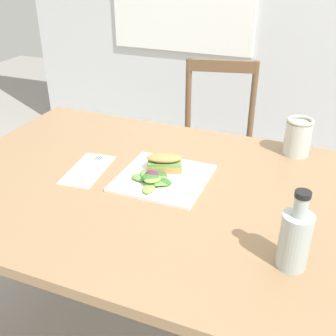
{
  "coord_description": "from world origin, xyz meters",
  "views": [
    {
      "loc": [
        0.34,
        -0.85,
        1.38
      ],
      "look_at": [
        -0.09,
        0.21,
        0.76
      ],
      "focal_mm": 43.96,
      "sensor_mm": 36.0,
      "label": 1
    }
  ],
  "objects_px": {
    "chair_wooden_far": "(216,147)",
    "bottle_cold_brew": "(294,242)",
    "sandwich_half_front": "(165,162)",
    "mason_jar_iced_tea": "(298,139)",
    "dining_table": "(143,214)",
    "plate_lunch": "(163,178)",
    "fork_on_napkin": "(90,166)"
  },
  "relations": [
    {
      "from": "chair_wooden_far",
      "to": "bottle_cold_brew",
      "type": "xyz_separation_m",
      "value": [
        0.48,
        -1.13,
        0.36
      ]
    },
    {
      "from": "sandwich_half_front",
      "to": "mason_jar_iced_tea",
      "type": "bearing_deg",
      "value": 38.62
    },
    {
      "from": "dining_table",
      "to": "sandwich_half_front",
      "type": "bearing_deg",
      "value": 63.27
    },
    {
      "from": "dining_table",
      "to": "plate_lunch",
      "type": "xyz_separation_m",
      "value": [
        0.05,
        0.04,
        0.12
      ]
    },
    {
      "from": "plate_lunch",
      "to": "fork_on_napkin",
      "type": "xyz_separation_m",
      "value": [
        -0.25,
        -0.02,
        0.0
      ]
    },
    {
      "from": "chair_wooden_far",
      "to": "fork_on_napkin",
      "type": "bearing_deg",
      "value": -101.45
    },
    {
      "from": "plate_lunch",
      "to": "mason_jar_iced_tea",
      "type": "xyz_separation_m",
      "value": [
        0.36,
        0.34,
        0.05
      ]
    },
    {
      "from": "dining_table",
      "to": "bottle_cold_brew",
      "type": "xyz_separation_m",
      "value": [
        0.47,
        -0.21,
        0.19
      ]
    },
    {
      "from": "sandwich_half_front",
      "to": "fork_on_napkin",
      "type": "bearing_deg",
      "value": -165.54
    },
    {
      "from": "sandwich_half_front",
      "to": "mason_jar_iced_tea",
      "type": "relative_size",
      "value": 0.95
    },
    {
      "from": "chair_wooden_far",
      "to": "plate_lunch",
      "type": "height_order",
      "value": "chair_wooden_far"
    },
    {
      "from": "plate_lunch",
      "to": "fork_on_napkin",
      "type": "relative_size",
      "value": 1.44
    },
    {
      "from": "dining_table",
      "to": "sandwich_half_front",
      "type": "relative_size",
      "value": 10.4
    },
    {
      "from": "dining_table",
      "to": "fork_on_napkin",
      "type": "distance_m",
      "value": 0.23
    },
    {
      "from": "dining_table",
      "to": "sandwich_half_front",
      "type": "distance_m",
      "value": 0.18
    },
    {
      "from": "chair_wooden_far",
      "to": "mason_jar_iced_tea",
      "type": "relative_size",
      "value": 6.71
    },
    {
      "from": "plate_lunch",
      "to": "bottle_cold_brew",
      "type": "relative_size",
      "value": 1.37
    },
    {
      "from": "plate_lunch",
      "to": "mason_jar_iced_tea",
      "type": "relative_size",
      "value": 2.06
    },
    {
      "from": "dining_table",
      "to": "plate_lunch",
      "type": "relative_size",
      "value": 4.8
    },
    {
      "from": "fork_on_napkin",
      "to": "chair_wooden_far",
      "type": "bearing_deg",
      "value": 78.55
    },
    {
      "from": "bottle_cold_brew",
      "to": "mason_jar_iced_tea",
      "type": "bearing_deg",
      "value": 95.77
    },
    {
      "from": "sandwich_half_front",
      "to": "fork_on_napkin",
      "type": "height_order",
      "value": "sandwich_half_front"
    },
    {
      "from": "dining_table",
      "to": "mason_jar_iced_tea",
      "type": "height_order",
      "value": "mason_jar_iced_tea"
    },
    {
      "from": "dining_table",
      "to": "bottle_cold_brew",
      "type": "height_order",
      "value": "bottle_cold_brew"
    },
    {
      "from": "sandwich_half_front",
      "to": "mason_jar_iced_tea",
      "type": "xyz_separation_m",
      "value": [
        0.37,
        0.3,
        0.02
      ]
    },
    {
      "from": "plate_lunch",
      "to": "dining_table",
      "type": "bearing_deg",
      "value": -143.02
    },
    {
      "from": "fork_on_napkin",
      "to": "mason_jar_iced_tea",
      "type": "bearing_deg",
      "value": 30.45
    },
    {
      "from": "bottle_cold_brew",
      "to": "chair_wooden_far",
      "type": "bearing_deg",
      "value": 113.24
    },
    {
      "from": "plate_lunch",
      "to": "sandwich_half_front",
      "type": "bearing_deg",
      "value": 106.68
    },
    {
      "from": "fork_on_napkin",
      "to": "bottle_cold_brew",
      "type": "xyz_separation_m",
      "value": [
        0.67,
        -0.23,
        0.06
      ]
    },
    {
      "from": "fork_on_napkin",
      "to": "mason_jar_iced_tea",
      "type": "distance_m",
      "value": 0.71
    },
    {
      "from": "fork_on_napkin",
      "to": "mason_jar_iced_tea",
      "type": "height_order",
      "value": "mason_jar_iced_tea"
    }
  ]
}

